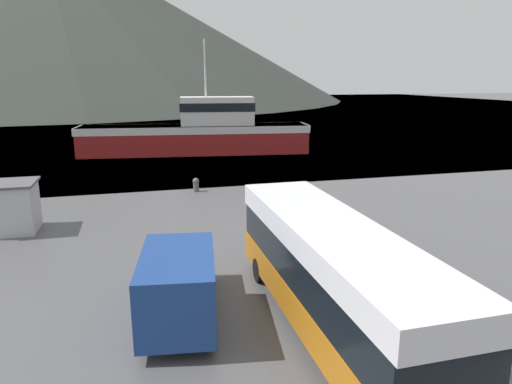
{
  "coord_description": "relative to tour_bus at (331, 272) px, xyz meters",
  "views": [
    {
      "loc": [
        -8.01,
        -6.08,
        7.53
      ],
      "look_at": [
        -2.34,
        15.33,
        2.0
      ],
      "focal_mm": 32.0,
      "sensor_mm": 36.0,
      "label": 1
    }
  ],
  "objects": [
    {
      "name": "hill_backdrop",
      "position": [
        -33.22,
        173.31,
        26.71
      ],
      "size": [
        208.06,
        208.06,
        57.24
      ],
      "primitive_type": "cone",
      "color": "#2D332D",
      "rests_on": "ground"
    },
    {
      "name": "fishing_boat",
      "position": [
        0.95,
        35.12,
        0.27
      ],
      "size": [
        23.51,
        7.02,
        11.32
      ],
      "rotation": [
        0.0,
        0.0,
        1.45
      ],
      "color": "maroon",
      "rests_on": "water_surface"
    },
    {
      "name": "delivery_van",
      "position": [
        -4.35,
        1.88,
        -0.64
      ],
      "size": [
        3.0,
        5.98,
        2.39
      ],
      "rotation": [
        0.0,
        0.0,
        -0.14
      ],
      "color": "navy",
      "rests_on": "ground"
    },
    {
      "name": "mooring_bollard",
      "position": [
        -1.61,
        18.73,
        -1.4
      ],
      "size": [
        0.44,
        0.44,
        0.95
      ],
      "color": "#4C4C51",
      "rests_on": "ground"
    },
    {
      "name": "dock_kiosk",
      "position": [
        -11.68,
        12.72,
        -0.63
      ],
      "size": [
        2.59,
        2.53,
        2.54
      ],
      "color": "#B2B2B7",
      "rests_on": "ground"
    },
    {
      "name": "storage_bin",
      "position": [
        3.61,
        1.65,
        -1.24
      ],
      "size": [
        1.23,
        1.12,
        1.31
      ],
      "color": "teal",
      "rests_on": "ground"
    },
    {
      "name": "tour_bus",
      "position": [
        0.0,
        0.0,
        0.0
      ],
      "size": [
        2.64,
        11.27,
        3.41
      ],
      "rotation": [
        0.0,
        0.0,
        0.0
      ],
      "color": "#B26614",
      "rests_on": "ground"
    },
    {
      "name": "water_surface",
      "position": [
        2.61,
        139.57,
        -1.91
      ],
      "size": [
        240.0,
        240.0,
        0.0
      ],
      "primitive_type": "plane",
      "color": "slate",
      "rests_on": "ground"
    }
  ]
}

